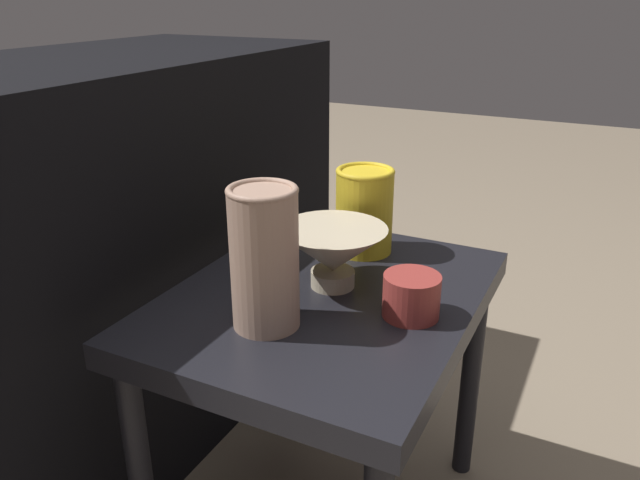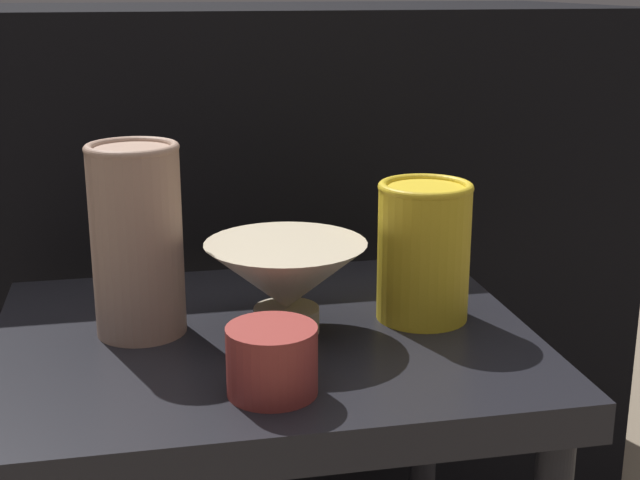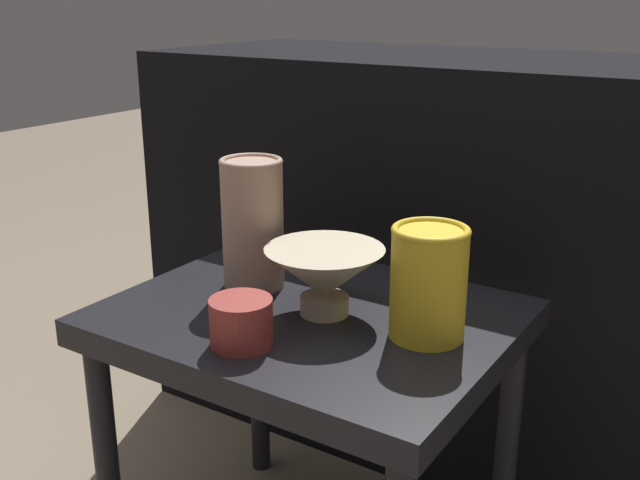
{
  "view_description": "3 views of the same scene",
  "coord_description": "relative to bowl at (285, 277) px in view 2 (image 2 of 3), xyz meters",
  "views": [
    {
      "loc": [
        -0.78,
        -0.38,
        0.91
      ],
      "look_at": [
        0.04,
        0.03,
        0.53
      ],
      "focal_mm": 35.0,
      "sensor_mm": 36.0,
      "label": 1
    },
    {
      "loc": [
        -0.12,
        -0.87,
        0.83
      ],
      "look_at": [
        0.06,
        -0.01,
        0.57
      ],
      "focal_mm": 50.0,
      "sensor_mm": 36.0,
      "label": 2
    },
    {
      "loc": [
        0.55,
        -0.82,
        0.9
      ],
      "look_at": [
        0.02,
        -0.0,
        0.58
      ],
      "focal_mm": 42.0,
      "sensor_mm": 36.0,
      "label": 3
    }
  ],
  "objects": [
    {
      "name": "cup",
      "position": [
        -0.04,
        -0.15,
        -0.03
      ],
      "size": [
        0.08,
        0.08,
        0.06
      ],
      "color": "maroon",
      "rests_on": "table"
    },
    {
      "name": "couch_backdrop",
      "position": [
        -0.02,
        0.54,
        -0.13
      ],
      "size": [
        1.25,
        0.5,
        0.79
      ],
      "color": "black",
      "rests_on": "ground_plane"
    },
    {
      "name": "table",
      "position": [
        -0.02,
        -0.0,
        -0.12
      ],
      "size": [
        0.56,
        0.45,
        0.47
      ],
      "color": "black",
      "rests_on": "ground_plane"
    },
    {
      "name": "vase_colorful_right",
      "position": [
        0.15,
        0.01,
        0.02
      ],
      "size": [
        0.1,
        0.1,
        0.15
      ],
      "color": "gold",
      "rests_on": "table"
    },
    {
      "name": "vase_textured_left",
      "position": [
        -0.15,
        0.03,
        0.04
      ],
      "size": [
        0.1,
        0.1,
        0.2
      ],
      "color": "tan",
      "rests_on": "table"
    },
    {
      "name": "bowl",
      "position": [
        0.0,
        0.0,
        0.0
      ],
      "size": [
        0.17,
        0.17,
        0.1
      ],
      "color": "#C1B293",
      "rests_on": "table"
    }
  ]
}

